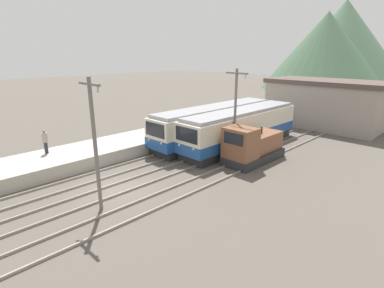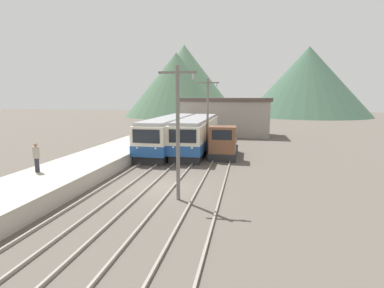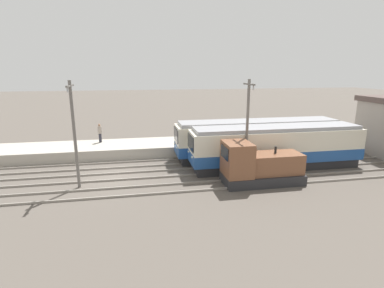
{
  "view_description": "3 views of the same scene",
  "coord_description": "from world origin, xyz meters",
  "px_view_note": "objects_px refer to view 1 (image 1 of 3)",
  "views": [
    {
      "loc": [
        15.57,
        -8.99,
        8.16
      ],
      "look_at": [
        -0.16,
        6.79,
        1.43
      ],
      "focal_mm": 28.0,
      "sensor_mm": 36.0,
      "label": 1
    },
    {
      "loc": [
        5.3,
        -17.34,
        5.55
      ],
      "look_at": [
        0.71,
        7.27,
        1.57
      ],
      "focal_mm": 28.0,
      "sensor_mm": 36.0,
      "label": 2
    },
    {
      "loc": [
        21.75,
        1.85,
        7.73
      ],
      "look_at": [
        -1.48,
        6.25,
        1.86
      ],
      "focal_mm": 28.0,
      "sensor_mm": 36.0,
      "label": 3
    }
  ],
  "objects_px": {
    "commuter_train_center": "(242,129)",
    "person_on_platform": "(45,141)",
    "commuter_train_left": "(215,125)",
    "catenary_mast_mid": "(235,111)",
    "shunting_locomotive": "(252,147)",
    "catenary_mast_near": "(95,141)"
  },
  "relations": [
    {
      "from": "shunting_locomotive",
      "to": "person_on_platform",
      "type": "distance_m",
      "value": 15.66
    },
    {
      "from": "commuter_train_center",
      "to": "commuter_train_left",
      "type": "bearing_deg",
      "value": -172.56
    },
    {
      "from": "catenary_mast_mid",
      "to": "person_on_platform",
      "type": "relative_size",
      "value": 3.96
    },
    {
      "from": "catenary_mast_near",
      "to": "person_on_platform",
      "type": "relative_size",
      "value": 3.96
    },
    {
      "from": "shunting_locomotive",
      "to": "catenary_mast_mid",
      "type": "relative_size",
      "value": 0.78
    },
    {
      "from": "commuter_train_center",
      "to": "person_on_platform",
      "type": "xyz_separation_m",
      "value": [
        -7.45,
        -14.38,
        0.37
      ]
    },
    {
      "from": "commuter_train_center",
      "to": "person_on_platform",
      "type": "height_order",
      "value": "commuter_train_center"
    },
    {
      "from": "shunting_locomotive",
      "to": "catenary_mast_mid",
      "type": "height_order",
      "value": "catenary_mast_mid"
    },
    {
      "from": "commuter_train_left",
      "to": "shunting_locomotive",
      "type": "height_order",
      "value": "commuter_train_left"
    },
    {
      "from": "catenary_mast_near",
      "to": "person_on_platform",
      "type": "distance_m",
      "value": 9.18
    },
    {
      "from": "commuter_train_center",
      "to": "person_on_platform",
      "type": "bearing_deg",
      "value": -117.4
    },
    {
      "from": "commuter_train_center",
      "to": "catenary_mast_mid",
      "type": "distance_m",
      "value": 4.13
    },
    {
      "from": "shunting_locomotive",
      "to": "catenary_mast_mid",
      "type": "xyz_separation_m",
      "value": [
        -1.49,
        -0.36,
        2.67
      ]
    },
    {
      "from": "shunting_locomotive",
      "to": "commuter_train_center",
      "type": "bearing_deg",
      "value": 137.63
    },
    {
      "from": "commuter_train_center",
      "to": "person_on_platform",
      "type": "relative_size",
      "value": 7.8
    },
    {
      "from": "commuter_train_left",
      "to": "commuter_train_center",
      "type": "bearing_deg",
      "value": 7.44
    },
    {
      "from": "person_on_platform",
      "to": "shunting_locomotive",
      "type": "bearing_deg",
      "value": 48.07
    },
    {
      "from": "commuter_train_left",
      "to": "commuter_train_center",
      "type": "xyz_separation_m",
      "value": [
        2.8,
        0.37,
        -0.01
      ]
    },
    {
      "from": "commuter_train_left",
      "to": "catenary_mast_near",
      "type": "height_order",
      "value": "catenary_mast_near"
    },
    {
      "from": "commuter_train_left",
      "to": "shunting_locomotive",
      "type": "relative_size",
      "value": 2.65
    },
    {
      "from": "person_on_platform",
      "to": "catenary_mast_near",
      "type": "bearing_deg",
      "value": -3.38
    },
    {
      "from": "shunting_locomotive",
      "to": "person_on_platform",
      "type": "height_order",
      "value": "shunting_locomotive"
    }
  ]
}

